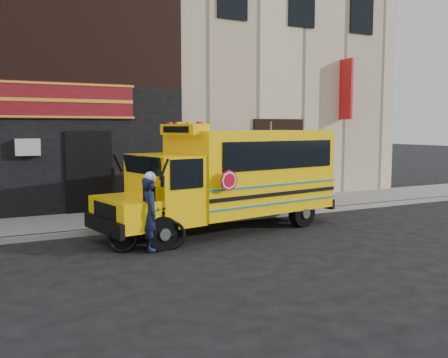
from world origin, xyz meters
TOP-DOWN VIEW (x-y plane):
  - ground at (0.00, 0.00)m, footprint 120.00×120.00m
  - curb at (0.00, 2.60)m, footprint 40.00×0.20m
  - sidewalk at (0.00, 4.10)m, footprint 40.00×3.00m
  - building at (-0.04, 10.45)m, footprint 20.00×10.70m
  - school_bus at (-0.08, 1.59)m, footprint 7.16×3.24m
  - sign_pole at (2.00, 2.88)m, footprint 0.09×0.26m
  - bicycle at (-3.04, 0.24)m, footprint 1.87×0.93m
  - cyclist at (-2.98, 0.17)m, footprint 0.53×0.69m

SIDE VIEW (x-z plane):
  - ground at x=0.00m, z-range 0.00..0.00m
  - curb at x=0.00m, z-range 0.00..0.15m
  - sidewalk at x=0.00m, z-range 0.00..0.15m
  - bicycle at x=-3.04m, z-range 0.00..1.08m
  - cyclist at x=-2.98m, z-range 0.00..1.68m
  - school_bus at x=-0.08m, z-range 0.05..2.97m
  - sign_pole at x=2.00m, z-range 0.16..3.18m
  - building at x=-0.04m, z-range 0.13..12.13m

